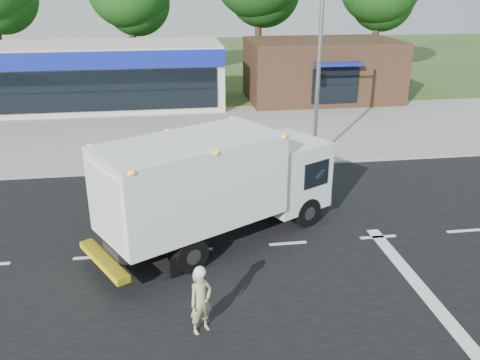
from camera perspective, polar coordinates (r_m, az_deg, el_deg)
The scene contains 10 objects.
ground at distance 16.29m, azimuth 5.40°, elevation -7.15°, with size 120.00×120.00×0.00m, color #385123.
road_asphalt at distance 16.29m, azimuth 5.40°, elevation -7.13°, with size 60.00×14.00×0.02m, color black.
sidewalk at distance 23.63m, azimuth 0.84°, elevation 2.51°, with size 60.00×2.40×0.12m, color gray.
parking_apron at distance 29.13m, azimuth -0.96°, elevation 6.14°, with size 60.00×9.00×0.02m, color gray.
lane_markings at distance 15.52m, azimuth 11.47°, elevation -9.02°, with size 55.20×7.00×0.01m.
ems_box_truck at distance 15.60m, azimuth -2.79°, elevation -0.14°, with size 8.16×6.01×3.53m.
emergency_worker at distance 12.18m, azimuth -4.42°, elevation -13.29°, with size 0.72×0.65×1.76m.
retail_strip_mall at distance 34.69m, azimuth -17.50°, elevation 11.09°, with size 18.00×6.20×4.00m.
brown_storefront at distance 35.89m, azimuth 9.16°, elevation 12.11°, with size 10.00×6.70×4.00m.
traffic_signal_pole at distance 22.42m, azimuth 7.30°, elevation 14.09°, with size 3.51×0.25×8.00m.
Camera 1 is at (-3.54, -13.83, 7.85)m, focal length 38.00 mm.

